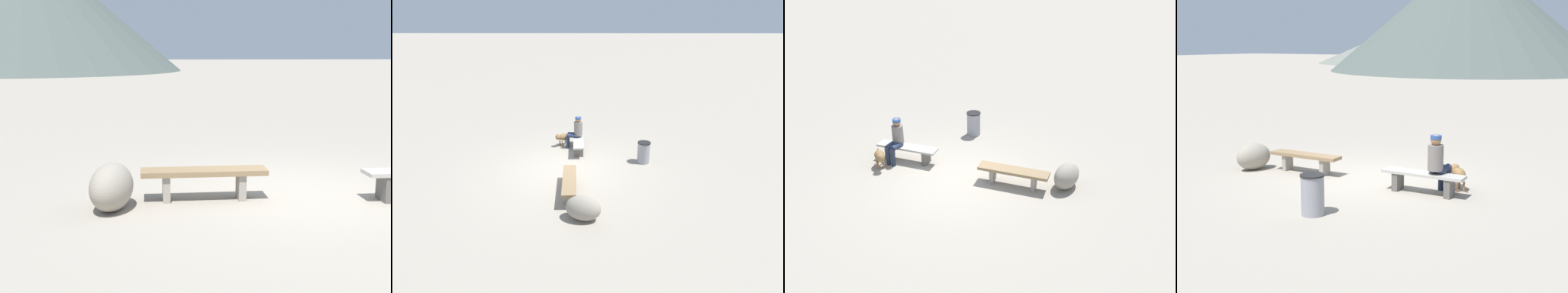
# 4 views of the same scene
# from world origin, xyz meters

# --- Properties ---
(ground) EXTENTS (210.00, 210.00, 0.06)m
(ground) POSITION_xyz_m (0.00, 0.00, -0.03)
(ground) COLOR #9E9384
(bench_left) EXTENTS (1.79, 0.47, 0.45)m
(bench_left) POSITION_xyz_m (-1.49, -0.24, 0.34)
(bench_left) COLOR gray
(bench_left) RESTS_ON ground
(bench_right) EXTENTS (1.74, 0.45, 0.43)m
(bench_right) POSITION_xyz_m (1.63, -0.37, 0.30)
(bench_right) COLOR #605B56
(bench_right) RESTS_ON ground
(seated_person) EXTENTS (0.35, 0.62, 1.22)m
(seated_person) POSITION_xyz_m (1.89, -0.26, 0.70)
(seated_person) COLOR slate
(seated_person) RESTS_ON ground
(dog) EXTENTS (0.51, 0.53, 0.50)m
(dog) POSITION_xyz_m (2.10, 0.27, 0.35)
(dog) COLOR olive
(dog) RESTS_ON ground
(trash_bin) EXTENTS (0.44, 0.44, 0.73)m
(trash_bin) POSITION_xyz_m (0.59, -2.61, 0.37)
(trash_bin) COLOR gray
(trash_bin) RESTS_ON ground
(boulder) EXTENTS (0.72, 0.97, 0.64)m
(boulder) POSITION_xyz_m (-2.74, -0.65, 0.32)
(boulder) COLOR gray
(boulder) RESTS_ON ground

